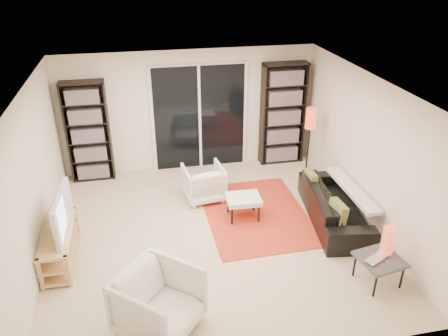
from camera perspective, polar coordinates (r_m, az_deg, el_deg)
The scene contains 20 objects.
floor at distance 7.07m, azimuth -1.51°, elevation -8.52°, with size 5.00×5.00×0.00m, color beige.
wall_back at distance 8.73m, azimuth -4.58°, elevation 7.46°, with size 5.00×0.02×2.40m, color white.
wall_front at distance 4.41m, azimuth 4.35°, elevation -14.30°, with size 5.00×0.02×2.40m, color white.
wall_left at distance 6.55m, azimuth -23.72°, elevation -1.83°, with size 0.02×5.00×2.40m, color white.
wall_right at distance 7.26m, azimuth 18.18°, elevation 1.99°, with size 0.02×5.00×2.40m, color white.
ceiling at distance 6.00m, azimuth -1.79°, elevation 10.48°, with size 5.00×5.00×0.02m, color white.
sliding_door at distance 8.77m, azimuth -3.21°, elevation 6.56°, with size 1.92×0.08×2.16m.
bookshelf_left at distance 8.64m, azimuth -17.33°, elevation 4.50°, with size 0.80×0.30×1.95m.
bookshelf_right at distance 9.04m, azimuth 7.71°, elevation 6.99°, with size 0.90×0.30×2.10m.
tv_stand at distance 6.81m, azimuth -20.65°, elevation -9.37°, with size 0.41×1.28×0.50m.
tv at distance 6.52m, azimuth -21.23°, elevation -5.56°, with size 1.03×0.14×0.59m, color black.
rug at distance 7.54m, azimuth 4.19°, elevation -5.99°, with size 1.69×2.28×0.01m, color red.
sofa at distance 7.46m, azimuth 14.25°, elevation -4.69°, with size 2.00×0.78×0.58m, color black.
armchair_back at distance 7.84m, azimuth -2.66°, elevation -1.90°, with size 0.68×0.70×0.64m, color silver.
armchair_front at distance 5.38m, azimuth -8.51°, elevation -16.96°, with size 0.84×0.87×0.79m, color silver.
ottoman at distance 7.27m, azimuth 2.55°, elevation -4.18°, with size 0.58×0.48×0.40m.
side_table at distance 6.30m, azimuth 19.69°, elevation -11.32°, with size 0.63×0.63×0.40m.
laptop at distance 6.21m, azimuth 19.68°, elevation -11.31°, with size 0.36×0.23×0.03m, color silver.
table_lamp at distance 6.31m, azimuth 20.66°, elevation -8.81°, with size 0.17×0.17×0.39m, color #E24C2E.
floor_lamp at distance 8.34m, azimuth 11.19°, elevation 5.48°, with size 0.22×0.22×1.46m.
Camera 1 is at (-0.99, -5.67, 4.10)m, focal length 35.00 mm.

